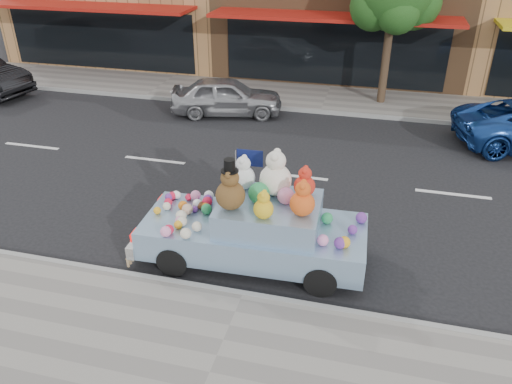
% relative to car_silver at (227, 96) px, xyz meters
% --- Properties ---
extents(ground, '(120.00, 120.00, 0.00)m').
position_rel_car_silver_xyz_m(ground, '(3.14, -4.13, -0.64)').
color(ground, black).
rests_on(ground, ground).
extents(near_sidewalk, '(60.00, 3.00, 0.12)m').
position_rel_car_silver_xyz_m(near_sidewalk, '(3.14, -10.63, -0.58)').
color(near_sidewalk, gray).
rests_on(near_sidewalk, ground).
extents(far_sidewalk, '(60.00, 3.00, 0.12)m').
position_rel_car_silver_xyz_m(far_sidewalk, '(3.14, 2.37, -0.58)').
color(far_sidewalk, gray).
rests_on(far_sidewalk, ground).
extents(near_kerb, '(60.00, 0.12, 0.13)m').
position_rel_car_silver_xyz_m(near_kerb, '(3.14, -9.13, -0.58)').
color(near_kerb, gray).
rests_on(near_kerb, ground).
extents(far_kerb, '(60.00, 0.12, 0.13)m').
position_rel_car_silver_xyz_m(far_kerb, '(3.14, 0.87, -0.58)').
color(far_kerb, gray).
rests_on(far_kerb, ground).
extents(car_silver, '(4.03, 2.35, 1.29)m').
position_rel_car_silver_xyz_m(car_silver, '(0.00, 0.00, 0.00)').
color(car_silver, '#A1A1A5').
rests_on(car_silver, ground).
extents(art_car, '(4.55, 1.92, 2.33)m').
position_rel_car_silver_xyz_m(art_car, '(3.06, -7.94, 0.16)').
color(art_car, black).
rests_on(art_car, ground).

